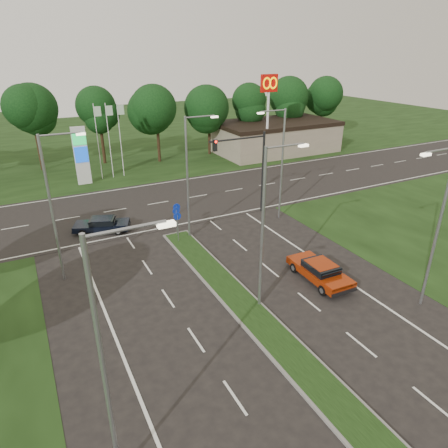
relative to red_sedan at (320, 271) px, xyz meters
name	(u,v)px	position (x,y,z in m)	size (l,w,h in m)	color
ground	(317,384)	(-5.52, -6.59, -0.67)	(160.00, 160.00, 0.00)	black
verge_far	(87,141)	(-5.52, 48.41, -0.67)	(160.00, 50.00, 0.02)	black
cross_road	(148,205)	(-5.52, 17.41, -0.67)	(160.00, 12.00, 0.02)	black
median_kerb	(267,330)	(-5.52, -2.59, -0.61)	(2.00, 26.00, 0.12)	slate
commercial_building	(275,137)	(16.48, 29.41, 1.33)	(16.00, 9.00, 4.00)	gray
streetlight_median_near	(266,222)	(-4.52, -0.59, 4.41)	(2.53, 0.22, 9.00)	gray
streetlight_median_far	(190,172)	(-4.52, 9.41, 4.41)	(2.53, 0.22, 9.00)	gray
streetlight_left_near	(108,354)	(-13.82, -6.59, 4.41)	(2.53, 0.22, 9.00)	gray
streetlight_left_far	(54,202)	(-13.82, 7.41, 4.41)	(2.53, 0.22, 9.00)	gray
streetlight_right_far	(280,159)	(3.28, 9.41, 4.41)	(2.53, 0.22, 9.00)	gray
streetlight_right_near	(437,222)	(3.28, -4.59, 4.41)	(2.53, 0.22, 9.00)	gray
traffic_signal	(250,161)	(1.67, 11.41, 3.99)	(5.10, 0.42, 7.00)	black
median_signs	(177,216)	(-5.52, 9.81, 1.05)	(1.16, 1.76, 2.38)	gray
gas_pylon	(83,154)	(-9.31, 26.46, 2.53)	(5.80, 1.26, 8.00)	silver
mcdonalds_sign	(269,96)	(12.48, 25.38, 7.32)	(2.20, 0.47, 10.40)	silver
treeline_far	(103,107)	(-5.42, 33.35, 6.16)	(6.00, 6.00, 9.90)	black
red_sedan	(320,271)	(0.00, 0.00, 0.00)	(1.99, 4.56, 1.24)	#902607
navy_sedan	(102,224)	(-10.41, 13.41, -0.05)	(4.48, 3.08, 1.14)	black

